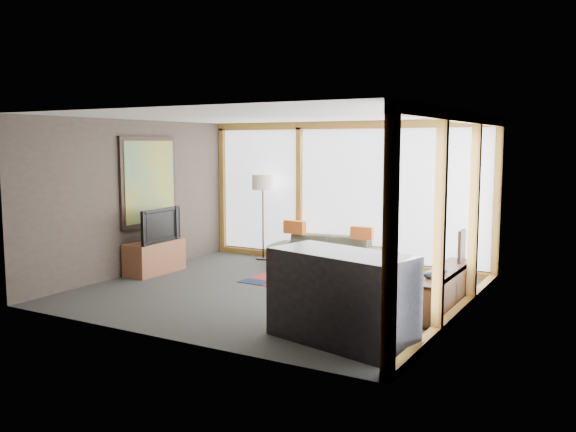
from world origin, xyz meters
The scene contains 17 objects.
ground centered at (0.00, 0.00, 0.00)m, with size 5.50×5.50×0.00m, color #2A2A27.
room_envelope centered at (0.49, 0.56, 1.54)m, with size 5.52×5.02×2.62m.
rug centered at (0.47, 0.99, 0.01)m, with size 2.56×1.64×0.01m, color maroon.
sofa centered at (-0.13, 1.95, 0.28)m, with size 1.95×0.76×0.57m, color #3B3D2F.
pillow_left centered at (-0.76, 1.97, 0.69)m, with size 0.43×0.13×0.24m, color #B34F1C.
pillow_right centered at (0.56, 1.97, 0.68)m, with size 0.39×0.12×0.21m, color #B34F1C.
floor_lamp centered at (-1.52, 2.11, 0.81)m, with size 0.41×0.41×1.62m, color black, non-canonical shape.
coffee_table centered at (0.67, 0.63, 0.18)m, with size 1.10×0.55×0.37m, color #331C13, non-canonical shape.
book_stack centered at (0.28, 0.67, 0.41)m, with size 0.23×0.29×0.10m, color brown.
vase centered at (0.81, 0.59, 0.46)m, with size 0.21×0.21×0.18m, color beige.
bookshelf centered at (2.43, 0.30, 0.26)m, with size 0.38×2.06×0.52m, color #331C13, non-canonical shape.
bowl_a centered at (2.42, -0.22, 0.56)m, with size 0.18×0.18×0.09m, color black.
bowl_b centered at (2.46, 0.14, 0.55)m, with size 0.15×0.15×0.08m, color black.
shelf_picture centered at (2.48, 1.07, 0.75)m, with size 0.04×0.35×0.46m, color black.
tv_console centered at (-2.47, 0.13, 0.27)m, with size 0.46×1.10×0.55m, color brown.
television centered at (-2.38, 0.09, 0.84)m, with size 1.00×0.13×0.58m, color black.
bar_counter centered at (1.83, -1.61, 0.51)m, with size 1.61×0.75×1.02m, color black.
Camera 1 is at (4.59, -7.62, 2.20)m, focal length 38.00 mm.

